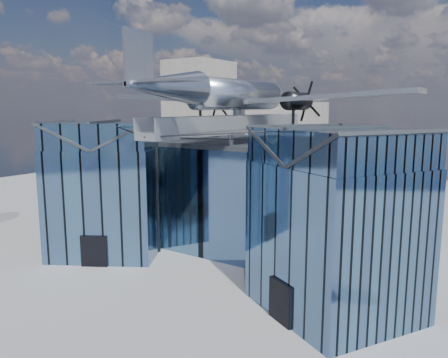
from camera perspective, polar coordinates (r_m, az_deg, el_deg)
The scene contains 4 objects.
ground_plane at distance 35.78m, azimuth -1.82°, elevation -11.89°, with size 120.00×120.00×0.00m, color gray.
museum at distance 38.94m, azimuth 3.13°, elevation -1.66°, with size 32.88×24.50×17.60m.
bg_towers at distance 79.69m, azimuth 20.87°, elevation 6.61°, with size 77.00×24.50×26.00m.
tree_side_w at distance 55.31m, azimuth -11.15°, elevation -0.41°, with size 4.01×4.01×5.56m.
Camera 1 is at (19.48, -27.07, 12.95)m, focal length 35.00 mm.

